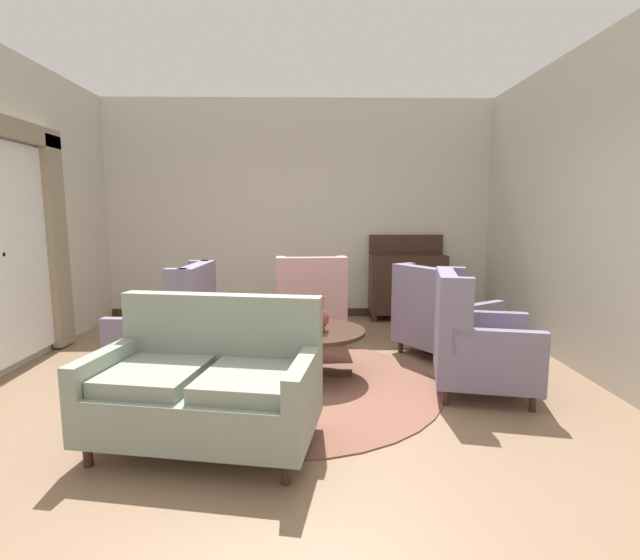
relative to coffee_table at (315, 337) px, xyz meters
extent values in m
plane|color=#896B51|center=(-0.21, -0.52, -0.39)|extent=(9.05, 9.05, 0.00)
cube|color=beige|center=(-0.21, 2.71, 1.20)|extent=(5.85, 0.08, 3.18)
cube|color=beige|center=(-3.06, 0.45, 1.20)|extent=(0.08, 4.53, 3.18)
cube|color=beige|center=(2.63, 0.45, 1.20)|extent=(0.08, 4.53, 3.18)
cube|color=#382319|center=(-0.21, 2.65, -0.33)|extent=(5.69, 0.03, 0.12)
cylinder|color=brown|center=(-0.21, -0.22, -0.38)|extent=(2.70, 2.70, 0.01)
cube|color=silver|center=(-3.00, 0.19, 0.78)|extent=(0.03, 1.45, 2.09)
cube|color=white|center=(-2.98, 0.19, 0.78)|extent=(0.02, 1.53, 2.17)
cube|color=white|center=(-2.98, 0.19, 0.78)|extent=(0.02, 0.04, 2.09)
cube|color=white|center=(-2.98, 0.19, 0.78)|extent=(0.02, 1.45, 0.04)
cube|color=gray|center=(-2.94, 1.10, 0.83)|extent=(0.10, 0.32, 2.39)
cylinder|color=#382319|center=(0.00, 0.00, 0.06)|extent=(0.96, 0.96, 0.04)
cylinder|color=#382319|center=(0.00, 0.00, -0.15)|extent=(0.10, 0.10, 0.39)
cube|color=#382319|center=(0.22, -0.02, -0.35)|extent=(0.28, 0.08, 0.07)
cube|color=#382319|center=(-0.13, 0.18, -0.35)|extent=(0.21, 0.26, 0.07)
cube|color=#382319|center=(-0.10, -0.19, -0.35)|extent=(0.19, 0.28, 0.07)
cylinder|color=brown|center=(0.05, -0.04, 0.09)|extent=(0.09, 0.09, 0.02)
ellipsoid|color=brown|center=(0.05, -0.04, 0.19)|extent=(0.16, 0.16, 0.19)
cylinder|color=brown|center=(0.05, -0.04, 0.34)|extent=(0.06, 0.06, 0.11)
torus|color=brown|center=(0.05, -0.04, 0.39)|extent=(0.12, 0.12, 0.02)
cube|color=gray|center=(-0.74, -1.36, -0.09)|extent=(1.59, 1.08, 0.31)
cube|color=gray|center=(-0.68, -1.02, 0.33)|extent=(1.47, 0.39, 0.53)
cube|color=gray|center=(-1.07, -1.35, 0.11)|extent=(0.69, 0.73, 0.10)
cube|color=gray|center=(-0.43, -1.46, 0.11)|extent=(0.69, 0.73, 0.10)
cube|color=gray|center=(-1.42, -1.30, 0.16)|extent=(0.24, 0.75, 0.20)
cube|color=gray|center=(-0.08, -1.53, 0.16)|extent=(0.24, 0.75, 0.20)
cylinder|color=#382319|center=(-1.42, -1.59, -0.32)|extent=(0.06, 0.06, 0.14)
cylinder|color=#382319|center=(-0.18, -1.81, -0.32)|extent=(0.06, 0.06, 0.14)
cylinder|color=#382319|center=(-1.31, -0.92, -0.32)|extent=(0.06, 0.06, 0.14)
cylinder|color=#382319|center=(-0.06, -1.14, -0.32)|extent=(0.06, 0.06, 0.14)
cube|color=tan|center=(-0.05, 1.36, -0.10)|extent=(0.86, 0.91, 0.29)
cube|color=tan|center=(-0.02, 1.00, 0.35)|extent=(0.82, 0.19, 0.63)
cube|color=tan|center=(0.33, 1.11, 0.43)|extent=(0.11, 0.21, 0.48)
cube|color=tan|center=(-0.38, 1.07, 0.43)|extent=(0.11, 0.21, 0.48)
cube|color=tan|center=(0.31, 1.43, 0.15)|extent=(0.15, 0.77, 0.21)
cube|color=tan|center=(-0.40, 1.39, 0.15)|extent=(0.15, 0.77, 0.21)
cylinder|color=#382319|center=(0.26, 1.73, -0.32)|extent=(0.06, 0.06, 0.14)
cylinder|color=#382319|center=(-0.39, 1.69, -0.32)|extent=(0.06, 0.06, 0.14)
cylinder|color=#382319|center=(0.30, 1.03, -0.32)|extent=(0.06, 0.06, 0.14)
cylinder|color=#382319|center=(-0.35, 0.99, -0.32)|extent=(0.06, 0.06, 0.14)
cube|color=slate|center=(1.47, -0.44, -0.09)|extent=(0.98, 0.97, 0.31)
cube|color=slate|center=(1.13, -0.37, 0.37)|extent=(0.31, 0.82, 0.61)
cube|color=slate|center=(1.14, -0.73, 0.44)|extent=(0.22, 0.14, 0.46)
cube|color=slate|center=(1.30, -0.04, 0.44)|extent=(0.22, 0.14, 0.46)
cube|color=slate|center=(1.44, -0.80, 0.17)|extent=(0.73, 0.25, 0.20)
cube|color=slate|center=(1.59, -0.11, 0.17)|extent=(0.73, 0.25, 0.20)
cylinder|color=#382319|center=(1.72, -0.83, -0.32)|extent=(0.06, 0.06, 0.14)
cylinder|color=#382319|center=(1.86, -0.20, -0.32)|extent=(0.06, 0.06, 0.14)
cylinder|color=#382319|center=(1.07, -0.69, -0.32)|extent=(0.06, 0.06, 0.14)
cylinder|color=#382319|center=(1.21, -0.06, -0.32)|extent=(0.06, 0.06, 0.14)
cube|color=slate|center=(-1.47, 0.12, -0.10)|extent=(0.90, 0.83, 0.31)
cube|color=slate|center=(-1.11, 0.10, 0.37)|extent=(0.19, 0.79, 0.63)
cube|color=slate|center=(-1.18, 0.45, 0.45)|extent=(0.21, 0.11, 0.48)
cube|color=slate|center=(-1.22, -0.23, 0.45)|extent=(0.21, 0.11, 0.48)
cube|color=slate|center=(-1.50, 0.47, 0.15)|extent=(0.76, 0.15, 0.18)
cube|color=slate|center=(-1.54, -0.21, 0.15)|extent=(0.76, 0.15, 0.18)
cylinder|color=#382319|center=(-1.79, 0.46, -0.32)|extent=(0.06, 0.06, 0.14)
cylinder|color=#382319|center=(-1.83, -0.17, -0.32)|extent=(0.06, 0.06, 0.14)
cylinder|color=#382319|center=(-1.10, 0.41, -0.32)|extent=(0.06, 0.06, 0.14)
cylinder|color=#382319|center=(-1.14, -0.21, -0.32)|extent=(0.06, 0.06, 0.14)
cube|color=slate|center=(1.46, 0.71, -0.10)|extent=(1.20, 1.16, 0.29)
cube|color=slate|center=(1.13, 0.50, 0.33)|extent=(0.54, 0.75, 0.57)
cube|color=slate|center=(1.40, 0.25, 0.40)|extent=(0.22, 0.19, 0.43)
cube|color=slate|center=(1.03, 0.85, 0.40)|extent=(0.22, 0.19, 0.43)
cube|color=slate|center=(1.69, 0.44, 0.14)|extent=(0.74, 0.51, 0.18)
cube|color=slate|center=(1.32, 1.03, 0.14)|extent=(0.74, 0.51, 0.18)
cylinder|color=#382319|center=(1.95, 0.63, -0.32)|extent=(0.06, 0.06, 0.14)
cylinder|color=#382319|center=(1.61, 1.18, -0.32)|extent=(0.06, 0.06, 0.14)
cylinder|color=#382319|center=(1.31, 0.24, -0.32)|extent=(0.06, 0.06, 0.14)
cylinder|color=#382319|center=(0.97, 0.78, -0.32)|extent=(0.06, 0.06, 0.14)
cylinder|color=#382319|center=(1.37, 0.68, 0.31)|extent=(0.56, 0.56, 0.03)
cylinder|color=#382319|center=(1.37, 0.68, -0.05)|extent=(0.07, 0.07, 0.68)
cylinder|color=#382319|center=(1.37, 0.68, -0.37)|extent=(0.36, 0.36, 0.04)
cube|color=#382319|center=(1.37, 2.41, 0.14)|extent=(1.09, 0.40, 0.85)
cube|color=#382319|center=(1.37, 2.59, 0.70)|extent=(1.09, 0.04, 0.28)
cube|color=#382319|center=(0.87, 2.26, -0.34)|extent=(0.06, 0.06, 0.10)
cube|color=#382319|center=(1.86, 2.26, -0.34)|extent=(0.06, 0.06, 0.10)
cube|color=#382319|center=(0.87, 2.56, -0.34)|extent=(0.06, 0.06, 0.10)
cube|color=#382319|center=(1.86, 2.56, -0.34)|extent=(0.06, 0.06, 0.10)
camera|label=1|loc=(-0.03, -4.38, 1.19)|focal=26.64mm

